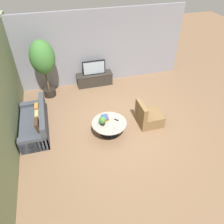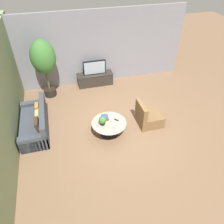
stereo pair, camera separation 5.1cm
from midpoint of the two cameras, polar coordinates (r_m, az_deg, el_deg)
name	(u,v)px [view 1 (the left image)]	position (r m, az deg, el deg)	size (l,w,h in m)	color
ground_plane	(119,128)	(7.41, 1.76, -4.09)	(24.00, 24.00, 0.00)	brown
back_wall_stone	(97,48)	(9.29, -4.20, 16.32)	(7.40, 0.12, 3.00)	gray
side_wall_left	(4,104)	(6.62, -26.66, 1.81)	(0.12, 7.40, 3.00)	gray
media_console	(95,79)	(9.51, -4.74, 8.59)	(1.51, 0.50, 0.52)	#2D2823
television	(94,68)	(9.25, -4.91, 11.47)	(0.95, 0.13, 0.59)	black
coffee_table	(109,126)	(7.00, -0.95, -3.62)	(1.11, 1.11, 0.45)	black
couch_by_wall	(36,124)	(7.55, -19.52, -2.95)	(0.84, 1.97, 0.84)	#3D424C
armchair_wicker	(148,117)	(7.50, 9.21, -1.27)	(0.80, 0.76, 0.86)	brown
potted_palm_tall	(43,60)	(8.52, -17.79, 12.86)	(0.91, 0.91, 2.29)	black
potted_plant_tabletop	(103,121)	(6.74, -2.70, -2.25)	(0.23, 0.23, 0.30)	black
book_stack	(105,118)	(7.03, -2.02, -1.49)	(0.24, 0.31, 0.10)	gold
remote_black	(116,120)	(7.00, 0.96, -2.07)	(0.04, 0.16, 0.02)	black
remote_silver	(115,128)	(6.73, 0.51, -4.08)	(0.04, 0.16, 0.02)	gray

